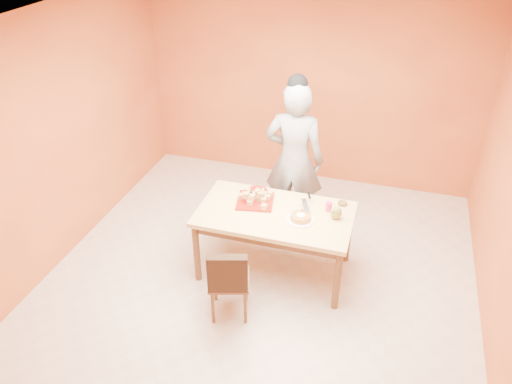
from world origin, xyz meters
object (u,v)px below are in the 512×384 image
(dining_table, at_px, (275,220))
(red_dinner_plate, at_px, (257,192))
(person, at_px, (294,160))
(magenta_glass, at_px, (329,207))
(checker_tin, at_px, (342,203))
(pastry_platter, at_px, (255,201))
(dining_chair, at_px, (229,279))
(sponge_cake, at_px, (301,217))
(egg_ornament, at_px, (336,213))

(dining_table, height_order, red_dinner_plate, red_dinner_plate)
(person, height_order, magenta_glass, person)
(checker_tin, bearing_deg, pastry_platter, -166.41)
(dining_chair, relative_size, person, 0.45)
(sponge_cake, bearing_deg, egg_ornament, 20.32)
(pastry_platter, xyz_separation_m, magenta_glass, (0.78, 0.06, 0.04))
(sponge_cake, xyz_separation_m, checker_tin, (0.36, 0.41, -0.02))
(person, height_order, sponge_cake, person)
(person, bearing_deg, pastry_platter, 68.11)
(sponge_cake, bearing_deg, dining_table, 168.52)
(person, bearing_deg, magenta_glass, 127.02)
(pastry_platter, relative_size, red_dinner_plate, 1.54)
(dining_table, xyz_separation_m, dining_chair, (-0.25, -0.76, -0.23))
(sponge_cake, distance_m, egg_ornament, 0.36)
(egg_ornament, relative_size, checker_tin, 1.54)
(person, xyz_separation_m, magenta_glass, (0.52, -0.64, -0.13))
(dining_chair, bearing_deg, sponge_cake, 36.40)
(dining_table, bearing_deg, sponge_cake, -11.48)
(dining_table, height_order, egg_ornament, egg_ornament)
(dining_chair, relative_size, checker_tin, 8.77)
(dining_table, height_order, magenta_glass, magenta_glass)
(dining_chair, relative_size, sponge_cake, 4.08)
(person, height_order, pastry_platter, person)
(pastry_platter, relative_size, checker_tin, 3.94)
(dining_chair, distance_m, sponge_cake, 0.95)
(pastry_platter, height_order, magenta_glass, magenta_glass)
(pastry_platter, xyz_separation_m, sponge_cake, (0.53, -0.19, 0.02))
(pastry_platter, bearing_deg, dining_chair, -89.77)
(dining_table, bearing_deg, magenta_glass, 20.36)
(person, bearing_deg, dining_table, 87.96)
(dining_table, distance_m, checker_tin, 0.74)
(dining_table, relative_size, magenta_glass, 16.41)
(egg_ornament, bearing_deg, magenta_glass, 118.96)
(dining_table, xyz_separation_m, pastry_platter, (-0.26, 0.13, 0.11))
(dining_table, distance_m, egg_ornament, 0.64)
(pastry_platter, bearing_deg, red_dinner_plate, 101.45)
(person, relative_size, checker_tin, 19.51)
(dining_table, xyz_separation_m, red_dinner_plate, (-0.29, 0.32, 0.10))
(magenta_glass, relative_size, checker_tin, 1.01)
(dining_chair, xyz_separation_m, red_dinner_plate, (-0.04, 1.08, 0.33))
(dining_chair, distance_m, pastry_platter, 0.95)
(egg_ornament, bearing_deg, dining_table, 179.01)
(pastry_platter, relative_size, sponge_cake, 1.83)
(dining_table, xyz_separation_m, egg_ornament, (0.62, 0.07, 0.17))
(pastry_platter, distance_m, red_dinner_plate, 0.19)
(red_dinner_plate, xyz_separation_m, sponge_cake, (0.57, -0.38, 0.03))
(sponge_cake, height_order, egg_ornament, egg_ornament)
(red_dinner_plate, bearing_deg, egg_ornament, -15.58)
(pastry_platter, height_order, red_dinner_plate, pastry_platter)
(dining_chair, xyz_separation_m, egg_ornament, (0.87, 0.83, 0.40))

